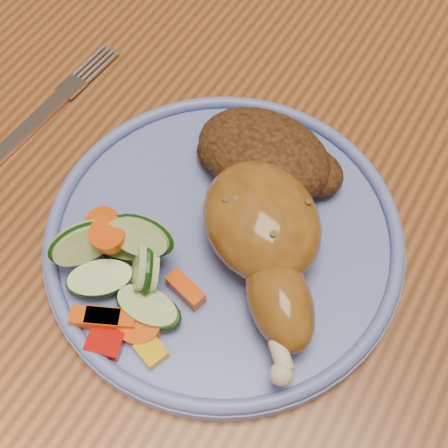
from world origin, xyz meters
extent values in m
plane|color=brown|center=(0.00, 0.00, 0.00)|extent=(4.00, 4.00, 0.00)
cube|color=brown|center=(0.00, 0.00, 0.73)|extent=(0.90, 1.40, 0.04)
cylinder|color=#4C2D16|center=(-0.18, 0.37, 0.21)|extent=(0.04, 0.04, 0.41)
cylinder|color=#4C2D16|center=(-0.18, 0.73, 0.21)|extent=(0.04, 0.04, 0.41)
cylinder|color=#5F6DBB|center=(-0.09, -0.06, 0.76)|extent=(0.26, 0.26, 0.01)
torus|color=#5F6DBB|center=(-0.09, -0.06, 0.77)|extent=(0.26, 0.26, 0.01)
ellipsoid|color=brown|center=(-0.06, -0.05, 0.79)|extent=(0.13, 0.12, 0.05)
ellipsoid|color=brown|center=(-0.03, -0.10, 0.78)|extent=(0.08, 0.08, 0.04)
sphere|color=beige|center=(0.00, -0.14, 0.78)|extent=(0.01, 0.01, 0.01)
ellipsoid|color=#4B2A12|center=(-0.09, 0.00, 0.78)|extent=(0.11, 0.08, 0.05)
ellipsoid|color=#4B2A12|center=(-0.06, 0.01, 0.77)|extent=(0.05, 0.04, 0.03)
ellipsoid|color=#4B2A12|center=(-0.12, -0.01, 0.77)|extent=(0.04, 0.04, 0.02)
cube|color=#A50A05|center=(-0.11, -0.17, 0.77)|extent=(0.03, 0.02, 0.01)
cube|color=#E5A507|center=(-0.08, -0.16, 0.77)|extent=(0.02, 0.02, 0.01)
cube|color=#F64C08|center=(-0.13, -0.16, 0.77)|extent=(0.04, 0.03, 0.01)
cylinder|color=#F64C08|center=(-0.16, -0.10, 0.77)|extent=(0.03, 0.03, 0.02)
cylinder|color=#F64C08|center=(-0.10, -0.15, 0.77)|extent=(0.03, 0.03, 0.02)
cylinder|color=#F64C08|center=(-0.14, -0.12, 0.79)|extent=(0.02, 0.03, 0.01)
cube|color=#F64C08|center=(-0.09, -0.12, 0.77)|extent=(0.03, 0.02, 0.01)
cube|color=#F64C08|center=(-0.12, -0.16, 0.77)|extent=(0.04, 0.03, 0.01)
cylinder|color=#C0DB8E|center=(-0.16, -0.13, 0.78)|extent=(0.05, 0.05, 0.04)
cylinder|color=#C0DB8E|center=(-0.14, -0.14, 0.77)|extent=(0.06, 0.06, 0.02)
cylinder|color=#C0DB8E|center=(-0.12, -0.12, 0.78)|extent=(0.05, 0.05, 0.05)
cylinder|color=#C0DB8E|center=(-0.14, -0.11, 0.77)|extent=(0.06, 0.06, 0.02)
cylinder|color=#C0DB8E|center=(-0.13, -0.11, 0.79)|extent=(0.05, 0.05, 0.04)
cylinder|color=#C0DB8E|center=(-0.10, -0.14, 0.77)|extent=(0.05, 0.05, 0.02)
cylinder|color=#C0DB8E|center=(-0.16, -0.13, 0.78)|extent=(0.05, 0.05, 0.04)
cube|color=silver|center=(-0.28, -0.07, 0.75)|extent=(0.02, 0.12, 0.00)
cube|color=silver|center=(-0.28, 0.00, 0.75)|extent=(0.02, 0.07, 0.00)
camera|label=1|loc=(0.03, -0.26, 1.15)|focal=50.00mm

